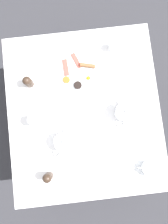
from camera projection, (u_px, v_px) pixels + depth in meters
ground_plane at (84, 120)px, 2.12m from camera, size 8.00×8.00×0.00m
table at (84, 113)px, 1.45m from camera, size 1.08×0.97×0.74m
breakfast_plate at (78, 73)px, 1.40m from camera, size 0.31×0.31×0.04m
teapot_near at (64, 142)px, 1.32m from camera, size 0.18×0.11×0.11m
teapot_far at (124, 112)px, 1.34m from camera, size 0.19×0.11×0.11m
teacup_with_saucer_left at (149, 168)px, 1.32m from camera, size 0.16×0.16×0.06m
water_glass_tall at (34, 120)px, 1.33m from camera, size 0.06×0.06×0.10m
creamer_jug at (113, 46)px, 1.39m from camera, size 0.08×0.05×0.07m
pepper_grinder at (48, 177)px, 1.29m from camera, size 0.05×0.05×0.11m
salt_grinder at (28, 82)px, 1.35m from camera, size 0.05×0.05×0.11m
fork_by_plate at (30, 163)px, 1.35m from camera, size 0.12×0.15×0.00m
knife_by_plate at (115, 156)px, 1.35m from camera, size 0.22×0.08×0.00m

